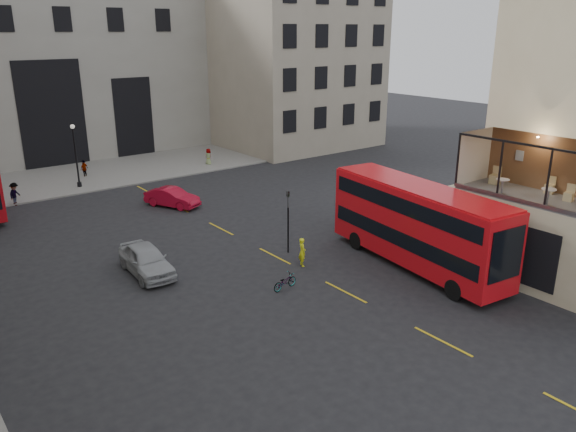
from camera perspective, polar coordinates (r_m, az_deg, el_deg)
ground at (r=26.84m, az=18.06°, el=-10.68°), size 140.00×140.00×0.00m
host_frontage at (r=31.18m, az=25.29°, el=-2.89°), size 3.00×11.00×4.50m
cafe_floor at (r=30.49m, az=25.88°, el=1.15°), size 3.00×10.00×0.10m
gateway at (r=62.41m, az=-24.66°, el=13.87°), size 35.00×10.60×18.00m
building_right at (r=66.06m, az=-0.58°, el=16.52°), size 16.60×18.60×20.00m
pavement_far at (r=53.91m, az=-21.74°, el=3.63°), size 40.00×12.00×0.12m
traffic_light_near at (r=32.70m, az=0.02°, el=0.23°), size 0.16×0.20×3.80m
street_lamp_b at (r=49.65m, az=-20.69°, el=5.35°), size 0.36×0.36×5.33m
bus_near at (r=31.52m, az=13.02°, el=-0.59°), size 4.08×11.93×4.67m
car_a at (r=31.36m, az=-14.20°, el=-4.33°), size 2.22×4.85×1.61m
car_b at (r=42.79m, az=-11.69°, el=1.86°), size 3.19×4.49×1.40m
bicycle at (r=28.84m, az=-0.32°, el=-6.69°), size 1.59×0.72×0.81m
cyclist at (r=31.41m, az=1.45°, el=-3.68°), size 0.58×0.70×1.65m
pedestrian_b at (r=46.92m, az=-26.01°, el=2.02°), size 1.25×1.26×1.74m
pedestrian_c at (r=53.43m, az=-19.99°, el=4.52°), size 0.98×0.82×1.58m
pedestrian_d at (r=55.45m, az=-8.08°, el=5.96°), size 0.75×0.92×1.63m
cafe_table_mid at (r=29.52m, az=24.93°, el=1.99°), size 0.68×0.68×0.85m
cafe_table_far at (r=30.65m, az=20.96°, el=3.03°), size 0.65×0.65×0.82m
cafe_chair_b at (r=30.89m, az=26.64°, el=1.83°), size 0.47×0.47×0.83m
cafe_chair_c at (r=31.92m, az=25.03°, el=2.57°), size 0.52×0.52×0.88m
cafe_chair_d at (r=32.73m, az=20.27°, el=3.58°), size 0.54×0.54×0.96m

